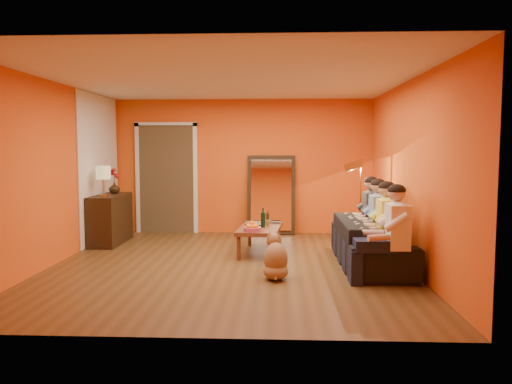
{
  "coord_description": "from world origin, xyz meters",
  "views": [
    {
      "loc": [
        0.68,
        -6.95,
        1.65
      ],
      "look_at": [
        0.35,
        0.5,
        1.0
      ],
      "focal_mm": 35.0,
      "sensor_mm": 36.0,
      "label": 1
    }
  ],
  "objects_px": {
    "person_mid_right": "(379,221)",
    "person_far_right": "(372,216)",
    "person_far_left": "(397,235)",
    "table_lamp": "(103,181)",
    "sofa": "(371,242)",
    "tumbler": "(268,223)",
    "dog": "(276,256)",
    "person_mid_left": "(387,227)",
    "floor_lamp": "(361,206)",
    "laptop": "(272,223)",
    "wine_bottle": "(263,217)",
    "mirror_frame": "(271,195)",
    "sideboard": "(110,219)",
    "vase": "(114,188)",
    "coffee_table": "(260,240)"
  },
  "relations": [
    {
      "from": "wine_bottle",
      "to": "laptop",
      "type": "height_order",
      "value": "wine_bottle"
    },
    {
      "from": "mirror_frame",
      "to": "tumbler",
      "type": "relative_size",
      "value": 16.41
    },
    {
      "from": "sideboard",
      "to": "person_mid_right",
      "type": "relative_size",
      "value": 0.97
    },
    {
      "from": "person_mid_left",
      "to": "wine_bottle",
      "type": "bearing_deg",
      "value": 145.88
    },
    {
      "from": "tumbler",
      "to": "dog",
      "type": "bearing_deg",
      "value": -85.27
    },
    {
      "from": "table_lamp",
      "to": "person_mid_left",
      "type": "relative_size",
      "value": 0.42
    },
    {
      "from": "dog",
      "to": "laptop",
      "type": "relative_size",
      "value": 1.85
    },
    {
      "from": "floor_lamp",
      "to": "person_far_left",
      "type": "relative_size",
      "value": 1.18
    },
    {
      "from": "table_lamp",
      "to": "laptop",
      "type": "height_order",
      "value": "table_lamp"
    },
    {
      "from": "person_mid_left",
      "to": "floor_lamp",
      "type": "bearing_deg",
      "value": 94.29
    },
    {
      "from": "person_mid_left",
      "to": "wine_bottle",
      "type": "distance_m",
      "value": 2.03
    },
    {
      "from": "sideboard",
      "to": "person_mid_left",
      "type": "distance_m",
      "value": 4.77
    },
    {
      "from": "person_mid_left",
      "to": "tumbler",
      "type": "distance_m",
      "value": 2.08
    },
    {
      "from": "person_mid_right",
      "to": "person_far_right",
      "type": "bearing_deg",
      "value": 90.0
    },
    {
      "from": "table_lamp",
      "to": "floor_lamp",
      "type": "bearing_deg",
      "value": -1.58
    },
    {
      "from": "person_mid_left",
      "to": "vase",
      "type": "bearing_deg",
      "value": 153.82
    },
    {
      "from": "table_lamp",
      "to": "floor_lamp",
      "type": "relative_size",
      "value": 0.35
    },
    {
      "from": "mirror_frame",
      "to": "floor_lamp",
      "type": "distance_m",
      "value": 2.1
    },
    {
      "from": "sideboard",
      "to": "wine_bottle",
      "type": "height_order",
      "value": "sideboard"
    },
    {
      "from": "person_far_right",
      "to": "laptop",
      "type": "bearing_deg",
      "value": 164.18
    },
    {
      "from": "wine_bottle",
      "to": "coffee_table",
      "type": "bearing_deg",
      "value": 135.0
    },
    {
      "from": "table_lamp",
      "to": "sofa",
      "type": "bearing_deg",
      "value": -15.15
    },
    {
      "from": "sofa",
      "to": "dog",
      "type": "height_order",
      "value": "sofa"
    },
    {
      "from": "sofa",
      "to": "wine_bottle",
      "type": "relative_size",
      "value": 7.21
    },
    {
      "from": "vase",
      "to": "person_mid_left",
      "type": "bearing_deg",
      "value": -26.18
    },
    {
      "from": "mirror_frame",
      "to": "person_mid_right",
      "type": "relative_size",
      "value": 1.25
    },
    {
      "from": "mirror_frame",
      "to": "table_lamp",
      "type": "bearing_deg",
      "value": -153.68
    },
    {
      "from": "person_far_left",
      "to": "laptop",
      "type": "relative_size",
      "value": 3.83
    },
    {
      "from": "person_far_right",
      "to": "tumbler",
      "type": "height_order",
      "value": "person_far_right"
    },
    {
      "from": "wine_bottle",
      "to": "tumbler",
      "type": "height_order",
      "value": "wine_bottle"
    },
    {
      "from": "person_far_left",
      "to": "person_far_right",
      "type": "relative_size",
      "value": 1.0
    },
    {
      "from": "table_lamp",
      "to": "dog",
      "type": "height_order",
      "value": "table_lamp"
    },
    {
      "from": "sofa",
      "to": "person_mid_right",
      "type": "xyz_separation_m",
      "value": [
        0.13,
        0.1,
        0.28
      ]
    },
    {
      "from": "sideboard",
      "to": "tumbler",
      "type": "xyz_separation_m",
      "value": [
        2.76,
        -0.59,
        0.04
      ]
    },
    {
      "from": "sideboard",
      "to": "sofa",
      "type": "height_order",
      "value": "sideboard"
    },
    {
      "from": "coffee_table",
      "to": "laptop",
      "type": "bearing_deg",
      "value": 67.75
    },
    {
      "from": "dog",
      "to": "person_far_right",
      "type": "distance_m",
      "value": 2.1
    },
    {
      "from": "dog",
      "to": "person_mid_left",
      "type": "xyz_separation_m",
      "value": [
        1.47,
        0.36,
        0.32
      ]
    },
    {
      "from": "floor_lamp",
      "to": "person_mid_left",
      "type": "xyz_separation_m",
      "value": [
        0.11,
        -1.48,
        -0.11
      ]
    },
    {
      "from": "tumbler",
      "to": "mirror_frame",
      "type": "bearing_deg",
      "value": 88.89
    },
    {
      "from": "mirror_frame",
      "to": "sideboard",
      "type": "height_order",
      "value": "mirror_frame"
    },
    {
      "from": "sofa",
      "to": "person_far_left",
      "type": "distance_m",
      "value": 1.05
    },
    {
      "from": "coffee_table",
      "to": "person_mid_left",
      "type": "bearing_deg",
      "value": -29.51
    },
    {
      "from": "tumbler",
      "to": "laptop",
      "type": "xyz_separation_m",
      "value": [
        0.06,
        0.23,
        -0.03
      ]
    },
    {
      "from": "wine_bottle",
      "to": "laptop",
      "type": "distance_m",
      "value": 0.44
    },
    {
      "from": "sofa",
      "to": "coffee_table",
      "type": "height_order",
      "value": "sofa"
    },
    {
      "from": "sofa",
      "to": "laptop",
      "type": "xyz_separation_m",
      "value": [
        -1.42,
        1.09,
        0.11
      ]
    },
    {
      "from": "coffee_table",
      "to": "person_far_right",
      "type": "height_order",
      "value": "person_far_right"
    },
    {
      "from": "coffee_table",
      "to": "person_far_left",
      "type": "bearing_deg",
      "value": -40.15
    },
    {
      "from": "tumbler",
      "to": "person_mid_right",
      "type": "bearing_deg",
      "value": -25.23
    }
  ]
}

